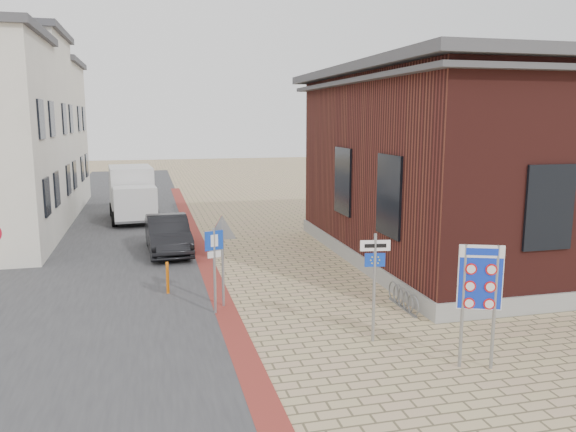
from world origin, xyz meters
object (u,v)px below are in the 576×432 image
box_truck (132,193)px  parking_sign (214,257)px  border_sign (480,281)px  sedan (168,234)px  essen_sign (375,270)px  bollard (168,278)px

box_truck → parking_sign: box_truck is taller
parking_sign → border_sign: bearing=-62.8°
border_sign → parking_sign: (-4.78, 4.49, -0.31)m
sedan → box_truck: (-1.44, 7.49, 0.65)m
border_sign → parking_sign: 6.56m
essen_sign → parking_sign: 4.24m
sedan → border_sign: bearing=-67.2°
sedan → essen_sign: 10.81m
box_truck → essen_sign: (5.65, -17.40, 0.32)m
sedan → bollard: (-0.21, -5.21, -0.23)m
box_truck → parking_sign: (2.37, -14.71, 0.18)m
box_truck → essen_sign: box_truck is taller
sedan → border_sign: size_ratio=1.66×
sedan → bollard: sedan is taller
sedan → box_truck: 7.65m
parking_sign → bollard: parking_sign is taller
bollard → sedan: bearing=87.7°
box_truck → bollard: box_truck is taller
parking_sign → bollard: bearing=99.9°
border_sign → essen_sign: bearing=150.9°
parking_sign → box_truck: bearing=79.5°
border_sign → parking_sign: bearing=157.9°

